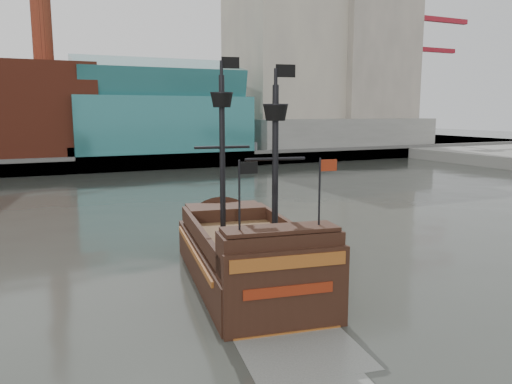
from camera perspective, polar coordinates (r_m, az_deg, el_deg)
name	(u,v)px	position (r m, az deg, el deg)	size (l,w,h in m)	color
ground	(322,323)	(23.59, 7.59, -14.61)	(400.00, 400.00, 0.00)	#262924
promenade_far	(87,152)	(111.10, -18.71, 4.33)	(220.00, 60.00, 2.00)	slate
seawall	(109,164)	(81.91, -16.46, 3.08)	(220.00, 1.00, 2.60)	#4C4C49
skyline	(113,33)	(105.19, -15.99, 17.09)	(149.00, 45.00, 62.00)	brown
crane_a	(415,73)	(135.22, 17.68, 12.86)	(22.50, 4.00, 32.25)	slate
crane_b	(415,89)	(148.85, 17.76, 11.11)	(19.10, 4.00, 26.25)	slate
pirate_ship	(247,261)	(28.10, -1.01, -7.93)	(8.02, 18.54, 13.42)	black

